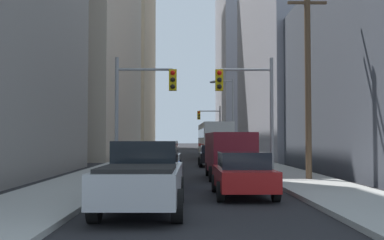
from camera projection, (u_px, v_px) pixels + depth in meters
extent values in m
cube|color=#9E9E99|center=(148.00, 155.00, 54.77)|extent=(3.22, 160.00, 0.15)
cube|color=#9E9E99|center=(230.00, 155.00, 54.91)|extent=(3.22, 160.00, 0.15)
cube|color=silver|center=(214.00, 139.00, 43.97)|extent=(2.70, 11.54, 2.90)
cube|color=black|center=(201.00, 133.00, 43.97)|extent=(0.20, 10.58, 0.80)
cube|color=red|center=(201.00, 145.00, 43.93)|extent=(0.20, 10.58, 0.28)
cylinder|color=black|center=(200.00, 153.00, 47.91)|extent=(0.32, 1.00, 1.00)
cylinder|color=black|center=(223.00, 153.00, 47.95)|extent=(0.32, 1.00, 1.00)
cylinder|color=black|center=(203.00, 155.00, 40.67)|extent=(0.32, 1.00, 1.00)
cylinder|color=black|center=(230.00, 155.00, 40.71)|extent=(0.32, 1.00, 1.00)
cube|color=#B7BABF|center=(143.00, 182.00, 12.52)|extent=(2.10, 5.44, 0.80)
cube|color=black|center=(146.00, 153.00, 13.52)|extent=(1.83, 1.83, 0.70)
cube|color=black|center=(138.00, 168.00, 11.19)|extent=(1.80, 2.41, 0.10)
cylinder|color=black|center=(117.00, 190.00, 14.21)|extent=(0.28, 0.80, 0.80)
cylinder|color=black|center=(179.00, 190.00, 14.24)|extent=(0.28, 0.80, 0.80)
cylinder|color=black|center=(95.00, 206.00, 10.76)|extent=(0.28, 0.80, 0.80)
cylinder|color=black|center=(177.00, 206.00, 10.79)|extent=(0.28, 0.80, 0.80)
cube|color=maroon|center=(229.00, 152.00, 22.85)|extent=(2.15, 5.26, 1.90)
cube|color=black|center=(225.00, 143.00, 25.47)|extent=(1.76, 0.07, 0.60)
cylinder|color=black|center=(208.00, 169.00, 24.46)|extent=(0.24, 0.72, 0.72)
cylinder|color=black|center=(244.00, 169.00, 24.49)|extent=(0.24, 0.72, 0.72)
cylinder|color=black|center=(212.00, 174.00, 21.13)|extent=(0.24, 0.72, 0.72)
cylinder|color=black|center=(253.00, 174.00, 21.16)|extent=(0.24, 0.72, 0.72)
cube|color=maroon|center=(243.00, 178.00, 15.74)|extent=(1.84, 4.22, 0.65)
cube|color=black|center=(243.00, 160.00, 15.62)|extent=(1.60, 1.91, 0.55)
cylinder|color=black|center=(215.00, 183.00, 17.06)|extent=(0.22, 0.64, 0.64)
cylinder|color=black|center=(262.00, 183.00, 17.08)|extent=(0.22, 0.64, 0.64)
cylinder|color=black|center=(220.00, 192.00, 14.37)|extent=(0.22, 0.64, 0.64)
cylinder|color=black|center=(276.00, 192.00, 14.40)|extent=(0.22, 0.64, 0.64)
cube|color=navy|center=(158.00, 171.00, 18.70)|extent=(1.85, 4.22, 0.65)
cube|color=black|center=(158.00, 157.00, 18.57)|extent=(1.61, 1.92, 0.55)
cylinder|color=black|center=(140.00, 177.00, 20.02)|extent=(0.22, 0.64, 0.64)
cylinder|color=black|center=(180.00, 177.00, 20.04)|extent=(0.22, 0.64, 0.64)
cylinder|color=black|center=(133.00, 183.00, 17.33)|extent=(0.22, 0.64, 0.64)
cylinder|color=black|center=(179.00, 183.00, 17.36)|extent=(0.22, 0.64, 0.64)
cube|color=white|center=(166.00, 159.00, 30.48)|extent=(1.83, 4.21, 0.65)
cube|color=black|center=(166.00, 150.00, 30.36)|extent=(1.60, 1.91, 0.55)
cylinder|color=black|center=(154.00, 163.00, 31.80)|extent=(0.22, 0.64, 0.64)
cylinder|color=black|center=(180.00, 163.00, 31.83)|extent=(0.22, 0.64, 0.64)
cylinder|color=black|center=(152.00, 165.00, 29.12)|extent=(0.22, 0.64, 0.64)
cylinder|color=black|center=(179.00, 165.00, 29.14)|extent=(0.22, 0.64, 0.64)
cube|color=black|center=(212.00, 157.00, 33.07)|extent=(1.81, 4.21, 0.65)
cube|color=black|center=(212.00, 149.00, 32.95)|extent=(1.59, 1.91, 0.55)
cylinder|color=black|center=(200.00, 161.00, 34.39)|extent=(0.22, 0.64, 0.64)
cylinder|color=black|center=(223.00, 161.00, 34.42)|extent=(0.22, 0.64, 0.64)
cylinder|color=black|center=(201.00, 163.00, 31.71)|extent=(0.22, 0.64, 0.64)
cylinder|color=black|center=(226.00, 163.00, 31.73)|extent=(0.22, 0.64, 0.64)
cylinder|color=gray|center=(117.00, 118.00, 22.85)|extent=(0.18, 0.18, 6.00)
cylinder|color=gray|center=(145.00, 70.00, 22.97)|extent=(2.77, 0.12, 0.12)
cube|color=gold|center=(173.00, 80.00, 22.97)|extent=(0.38, 0.30, 1.05)
sphere|color=red|center=(173.00, 73.00, 22.81)|extent=(0.24, 0.24, 0.24)
sphere|color=black|center=(173.00, 80.00, 22.80)|extent=(0.24, 0.24, 0.24)
sphere|color=black|center=(173.00, 87.00, 22.78)|extent=(0.24, 0.24, 0.24)
cylinder|color=gray|center=(272.00, 118.00, 22.96)|extent=(0.18, 0.18, 6.00)
cylinder|color=gray|center=(245.00, 70.00, 23.04)|extent=(2.60, 0.12, 0.12)
cube|color=gold|center=(219.00, 80.00, 23.00)|extent=(0.38, 0.30, 1.05)
sphere|color=red|center=(219.00, 73.00, 22.84)|extent=(0.24, 0.24, 0.24)
sphere|color=black|center=(219.00, 80.00, 22.83)|extent=(0.24, 0.24, 0.24)
sphere|color=black|center=(219.00, 87.00, 22.82)|extent=(0.24, 0.24, 0.24)
cylinder|color=gray|center=(220.00, 130.00, 57.23)|extent=(0.18, 0.18, 6.00)
cylinder|color=gray|center=(209.00, 111.00, 57.31)|extent=(2.62, 0.12, 0.12)
cube|color=gold|center=(199.00, 115.00, 57.27)|extent=(0.38, 0.30, 1.05)
sphere|color=red|center=(199.00, 112.00, 57.12)|extent=(0.24, 0.24, 0.24)
sphere|color=black|center=(199.00, 115.00, 57.10)|extent=(0.24, 0.24, 0.24)
sphere|color=black|center=(199.00, 118.00, 57.09)|extent=(0.24, 0.24, 0.24)
cylinder|color=brown|center=(308.00, 77.00, 21.22)|extent=(0.28, 0.28, 9.63)
cube|color=brown|center=(307.00, 3.00, 21.36)|extent=(1.80, 0.12, 0.12)
cylinder|color=gray|center=(233.00, 119.00, 42.69)|extent=(0.16, 0.16, 7.50)
cylinder|color=gray|center=(223.00, 81.00, 42.82)|extent=(1.87, 0.10, 0.10)
ellipsoid|color=#4C4C51|center=(213.00, 82.00, 42.80)|extent=(0.56, 0.32, 0.20)
cube|color=#B7A893|center=(40.00, 0.00, 53.15)|extent=(20.27, 29.53, 35.72)
cube|color=#93939E|center=(330.00, 32.00, 50.14)|extent=(17.14, 27.34, 27.13)
cube|color=#93939E|center=(260.00, 15.00, 99.65)|extent=(17.45, 29.75, 57.20)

